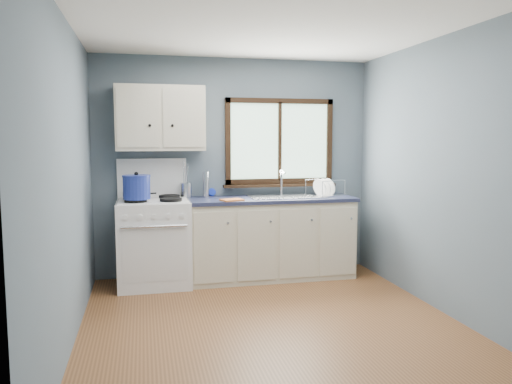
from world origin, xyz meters
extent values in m
cube|color=brown|center=(0.00, 0.00, -0.01)|extent=(3.20, 3.60, 0.02)
cube|color=white|center=(0.00, 0.00, 2.51)|extent=(3.20, 3.60, 0.02)
cube|color=slate|center=(0.00, 1.81, 1.25)|extent=(3.20, 0.02, 2.50)
cube|color=slate|center=(0.00, -1.81, 1.25)|extent=(3.20, 0.02, 2.50)
cube|color=slate|center=(-1.61, 0.00, 1.25)|extent=(0.02, 3.60, 2.50)
cube|color=slate|center=(1.61, 0.00, 1.25)|extent=(0.02, 3.60, 2.50)
cube|color=white|center=(-0.95, 1.47, 0.46)|extent=(0.76, 0.65, 0.92)
cube|color=white|center=(-0.95, 1.77, 1.14)|extent=(0.76, 0.05, 0.44)
cube|color=silver|center=(-0.95, 1.47, 0.93)|extent=(0.72, 0.59, 0.01)
cylinder|color=black|center=(-1.13, 1.32, 0.95)|extent=(0.23, 0.23, 0.03)
cylinder|color=black|center=(-0.77, 1.32, 0.95)|extent=(0.23, 0.23, 0.03)
cylinder|color=black|center=(-1.13, 1.61, 0.95)|extent=(0.23, 0.23, 0.03)
cylinder|color=black|center=(-0.77, 1.61, 0.95)|extent=(0.23, 0.23, 0.03)
cylinder|color=silver|center=(-0.95, 1.12, 0.70)|extent=(0.66, 0.02, 0.02)
cube|color=silver|center=(-0.95, 1.14, 0.40)|extent=(0.66, 0.01, 0.55)
cube|color=beige|center=(0.36, 1.49, 0.44)|extent=(1.85, 0.60, 0.88)
cube|color=black|center=(0.36, 1.51, 0.04)|extent=(1.85, 0.54, 0.08)
cube|color=#1B1F37|center=(0.36, 1.49, 0.90)|extent=(1.89, 0.64, 0.04)
cube|color=silver|center=(0.54, 1.49, 0.92)|extent=(0.84, 0.46, 0.01)
cube|color=silver|center=(0.34, 1.49, 0.85)|extent=(0.36, 0.40, 0.14)
cube|color=silver|center=(0.74, 1.49, 0.85)|extent=(0.36, 0.40, 0.14)
cylinder|color=silver|center=(0.54, 1.69, 1.06)|extent=(0.02, 0.02, 0.28)
cylinder|color=silver|center=(0.54, 1.62, 1.19)|extent=(0.02, 0.16, 0.02)
sphere|color=silver|center=(0.54, 1.69, 1.20)|extent=(0.04, 0.04, 0.04)
cube|color=#9EC6A8|center=(0.54, 1.79, 1.55)|extent=(1.22, 0.01, 0.92)
cube|color=black|center=(0.54, 1.77, 2.02)|extent=(1.30, 0.05, 0.06)
cube|color=black|center=(0.54, 1.77, 1.08)|extent=(1.30, 0.05, 0.06)
cube|color=black|center=(-0.08, 1.77, 1.55)|extent=(0.06, 0.05, 1.00)
cube|color=black|center=(1.16, 1.77, 1.55)|extent=(0.06, 0.05, 1.00)
cube|color=black|center=(0.54, 1.77, 1.55)|extent=(0.03, 0.05, 0.92)
cube|color=black|center=(0.54, 1.74, 1.03)|extent=(1.36, 0.10, 0.03)
cube|color=beige|center=(-0.85, 1.63, 1.80)|extent=(0.95, 0.32, 0.70)
cube|color=beige|center=(-1.09, 1.46, 1.80)|extent=(0.44, 0.01, 0.62)
cube|color=beige|center=(-0.61, 1.46, 1.80)|extent=(0.44, 0.01, 0.62)
sphere|color=black|center=(-0.97, 1.45, 1.72)|extent=(0.03, 0.03, 0.03)
sphere|color=black|center=(-0.73, 1.45, 1.72)|extent=(0.03, 0.03, 0.03)
cylinder|color=black|center=(-1.15, 1.60, 0.98)|extent=(0.27, 0.27, 0.05)
cube|color=black|center=(-0.98, 1.62, 0.98)|extent=(0.14, 0.04, 0.01)
cylinder|color=navy|center=(-1.12, 1.33, 1.08)|extent=(0.35, 0.35, 0.23)
cylinder|color=navy|center=(-1.12, 1.33, 1.20)|extent=(0.36, 0.36, 0.02)
sphere|color=black|center=(-1.12, 1.33, 1.22)|extent=(0.05, 0.05, 0.04)
cylinder|color=silver|center=(-0.58, 1.69, 1.00)|extent=(0.16, 0.16, 0.17)
cylinder|color=silver|center=(-0.56, 1.70, 1.18)|extent=(0.01, 0.01, 0.24)
cylinder|color=silver|center=(-0.60, 1.71, 1.20)|extent=(0.01, 0.01, 0.29)
cylinder|color=silver|center=(-0.59, 1.67, 1.16)|extent=(0.01, 0.01, 0.22)
cylinder|color=silver|center=(-0.36, 1.67, 1.07)|extent=(0.07, 0.07, 0.29)
imported|color=#1B36CD|center=(-0.28, 1.75, 1.04)|extent=(0.10, 0.10, 0.24)
cube|color=#CC662B|center=(-0.12, 1.29, 0.93)|extent=(0.26, 0.22, 0.02)
cube|color=silver|center=(1.02, 1.51, 0.93)|extent=(0.47, 0.43, 0.01)
cylinder|color=silver|center=(0.91, 1.31, 1.01)|extent=(0.01, 0.01, 0.18)
cylinder|color=silver|center=(1.24, 1.46, 1.01)|extent=(0.01, 0.01, 0.18)
cylinder|color=silver|center=(0.79, 1.56, 1.01)|extent=(0.01, 0.01, 0.18)
cylinder|color=silver|center=(1.13, 1.72, 1.01)|extent=(0.01, 0.01, 0.18)
cylinder|color=silver|center=(1.07, 1.39, 1.10)|extent=(0.34, 0.16, 0.01)
cylinder|color=silver|center=(0.96, 1.64, 1.10)|extent=(0.34, 0.16, 0.01)
cylinder|color=white|center=(0.93, 1.48, 1.02)|extent=(0.13, 0.21, 0.20)
cylinder|color=white|center=(1.00, 1.51, 1.02)|extent=(0.13, 0.21, 0.20)
cylinder|color=white|center=(1.07, 1.54, 1.02)|extent=(0.13, 0.21, 0.20)
camera|label=1|loc=(-1.05, -3.93, 1.58)|focal=35.00mm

